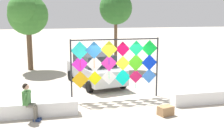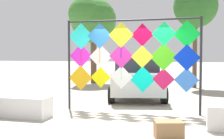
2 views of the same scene
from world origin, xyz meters
TOP-DOWN VIEW (x-y plane):
  - ground at (0.00, 0.00)m, footprint 120.00×120.00m
  - plaza_ledge_left at (-4.24, -0.43)m, footprint 4.39×0.63m
  - plaza_ledge_right at (4.24, -0.43)m, footprint 4.39×0.63m
  - kite_display_rack at (-0.10, 1.12)m, footprint 4.09×0.08m
  - seated_vendor at (-3.86, -0.90)m, footprint 0.66×0.55m
  - parked_car at (-0.51, 4.15)m, footprint 2.80×4.64m
  - cardboard_box_large at (1.27, -1.51)m, footprint 0.66×0.55m
  - tree_broadleaf at (-4.16, 9.12)m, footprint 2.70×2.97m
  - tree_far_right at (1.66, 8.41)m, footprint 2.24×2.24m

SIDE VIEW (x-z plane):
  - ground at x=0.00m, z-range 0.00..0.00m
  - cardboard_box_large at x=1.27m, z-range 0.00..0.36m
  - plaza_ledge_left at x=-4.24m, z-range 0.00..0.56m
  - plaza_ledge_right at x=4.24m, z-range 0.00..0.56m
  - seated_vendor at x=-3.86m, z-range 0.11..1.52m
  - parked_car at x=-0.51m, z-range 0.01..1.70m
  - kite_display_rack at x=-0.10m, z-range 0.34..3.13m
  - tree_broadleaf at x=-4.16m, z-range 1.24..6.34m
  - tree_far_right at x=1.66m, z-range 1.53..6.85m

